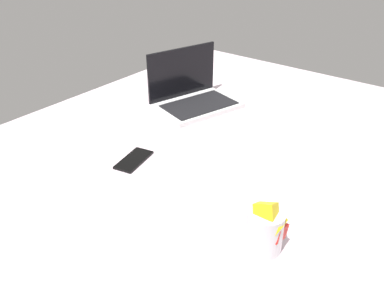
# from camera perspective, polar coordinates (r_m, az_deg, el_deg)

# --- Properties ---
(bed_mattress) EXTENTS (1.80, 1.40, 0.18)m
(bed_mattress) POSITION_cam_1_polar(r_m,az_deg,el_deg) (1.48, 2.62, -2.13)
(bed_mattress) COLOR silver
(bed_mattress) RESTS_ON ground
(laptop) EXTENTS (0.38, 0.31, 0.23)m
(laptop) POSITION_cam_1_polar(r_m,az_deg,el_deg) (1.67, 0.12, 6.97)
(laptop) COLOR silver
(laptop) RESTS_ON bed_mattress
(snack_cup) EXTENTS (0.09, 0.09, 0.14)m
(snack_cup) POSITION_cam_1_polar(r_m,az_deg,el_deg) (0.96, 10.59, -12.03)
(snack_cup) COLOR silver
(snack_cup) RESTS_ON bed_mattress
(cell_phone) EXTENTS (0.15, 0.10, 0.01)m
(cell_phone) POSITION_cam_1_polar(r_m,az_deg,el_deg) (1.31, -8.40, -2.28)
(cell_phone) COLOR black
(cell_phone) RESTS_ON bed_mattress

